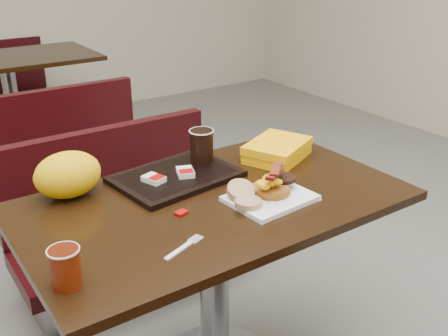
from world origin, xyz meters
TOP-DOWN VIEW (x-y plane):
  - table_near at (0.00, 0.00)m, footprint 1.20×0.70m
  - bench_near_n at (0.00, 0.70)m, footprint 1.00×0.46m
  - table_far at (0.00, 2.60)m, footprint 1.20×0.70m
  - bench_far_s at (0.00, 1.90)m, footprint 1.00×0.46m
  - platter at (0.14, -0.11)m, footprint 0.27×0.22m
  - pancake_stack at (0.15, -0.09)m, footprint 0.15×0.15m
  - sausage_patty at (0.21, -0.08)m, footprint 0.09×0.09m
  - scrambled_eggs at (0.13, -0.11)m, footprint 0.09×0.08m
  - bacon_strips at (0.15, -0.11)m, footprint 0.15×0.13m
  - muffin_bottom at (0.04, -0.12)m, footprint 0.09×0.09m
  - muffin_top at (0.06, -0.06)m, footprint 0.10×0.10m
  - coffee_cup_near at (-0.54, -0.19)m, footprint 0.08×0.08m
  - fork at (-0.25, -0.21)m, footprint 0.14×0.07m
  - knife at (0.27, -0.13)m, footprint 0.02×0.16m
  - condiment_ketchup at (-0.14, -0.03)m, footprint 0.04×0.04m
  - tray at (-0.03, 0.19)m, footprint 0.43×0.33m
  - hashbrown_sleeve_left at (-0.12, 0.18)m, footprint 0.07×0.08m
  - hashbrown_sleeve_right at (-0.00, 0.17)m, footprint 0.07×0.09m
  - coffee_cup_far at (0.11, 0.25)m, footprint 0.10×0.10m
  - clamshell at (0.38, 0.14)m, footprint 0.29×0.27m
  - paper_bag at (-0.37, 0.27)m, footprint 0.26×0.23m

SIDE VIEW (x-z plane):
  - bench_near_n at x=0.00m, z-range 0.00..0.72m
  - bench_far_s at x=0.00m, z-range 0.00..0.72m
  - table_near at x=0.00m, z-range 0.00..0.75m
  - table_far at x=0.00m, z-range 0.00..0.75m
  - knife at x=0.27m, z-range 0.75..0.75m
  - fork at x=-0.25m, z-range 0.75..0.75m
  - condiment_ketchup at x=-0.14m, z-range 0.75..0.76m
  - platter at x=0.14m, z-range 0.75..0.76m
  - tray at x=-0.03m, z-range 0.75..0.77m
  - muffin_bottom at x=0.04m, z-range 0.76..0.78m
  - pancake_stack at x=0.15m, z-range 0.76..0.79m
  - hashbrown_sleeve_left at x=-0.12m, z-range 0.77..0.79m
  - hashbrown_sleeve_right at x=0.00m, z-range 0.77..0.79m
  - clamshell at x=0.38m, z-range 0.75..0.82m
  - muffin_top at x=0.06m, z-range 0.76..0.81m
  - sausage_patty at x=0.21m, z-range 0.79..0.80m
  - coffee_cup_near at x=-0.54m, z-range 0.75..0.85m
  - scrambled_eggs at x=0.13m, z-range 0.79..0.83m
  - paper_bag at x=-0.37m, z-range 0.75..0.90m
  - coffee_cup_far at x=0.11m, z-range 0.77..0.88m
  - bacon_strips at x=0.15m, z-range 0.84..0.85m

